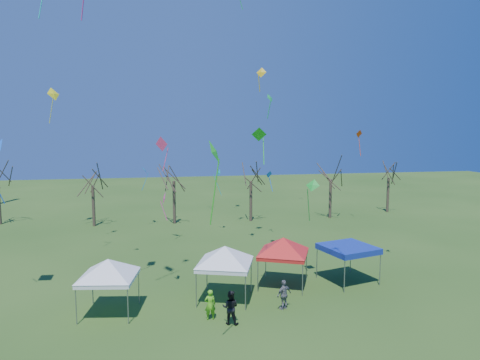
% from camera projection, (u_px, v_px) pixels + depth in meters
% --- Properties ---
extents(ground, '(140.00, 140.00, 0.00)m').
position_uv_depth(ground, '(234.00, 319.00, 23.07)').
color(ground, '#2B4E19').
rests_on(ground, ground).
extents(tree_1, '(3.42, 3.42, 7.54)m').
position_uv_depth(tree_1, '(92.00, 172.00, 44.48)').
color(tree_1, '#3D2D21').
rests_on(tree_1, ground).
extents(tree_2, '(3.71, 3.71, 8.18)m').
position_uv_depth(tree_2, '(174.00, 166.00, 45.69)').
color(tree_2, '#3D2D21').
rests_on(tree_2, ground).
extents(tree_3, '(3.59, 3.59, 7.91)m').
position_uv_depth(tree_3, '(251.00, 167.00, 46.92)').
color(tree_3, '#3D2D21').
rests_on(tree_3, ground).
extents(tree_4, '(3.58, 3.58, 7.89)m').
position_uv_depth(tree_4, '(331.00, 166.00, 48.57)').
color(tree_4, '#3D2D21').
rests_on(tree_4, ground).
extents(tree_5, '(3.39, 3.39, 7.46)m').
position_uv_depth(tree_5, '(389.00, 166.00, 52.15)').
color(tree_5, '#3D2D21').
rests_on(tree_5, ground).
extents(tent_white_west, '(4.03, 4.03, 3.60)m').
position_uv_depth(tent_white_west, '(108.00, 263.00, 23.46)').
color(tent_white_west, gray).
rests_on(tent_white_west, ground).
extents(tent_white_mid, '(4.09, 4.09, 3.80)m').
position_uv_depth(tent_white_mid, '(225.00, 250.00, 25.42)').
color(tent_white_mid, gray).
rests_on(tent_white_mid, ground).
extents(tent_red, '(3.96, 3.96, 3.73)m').
position_uv_depth(tent_red, '(283.00, 241.00, 27.64)').
color(tent_red, gray).
rests_on(tent_red, ground).
extents(tent_blue, '(3.83, 3.83, 2.46)m').
position_uv_depth(tent_blue, '(348.00, 249.00, 28.48)').
color(tent_blue, gray).
rests_on(tent_blue, ground).
extents(person_grey, '(1.08, 0.82, 1.71)m').
position_uv_depth(person_grey, '(284.00, 295.00, 24.27)').
color(person_grey, slate).
rests_on(person_grey, ground).
extents(person_dark, '(1.06, 0.94, 1.81)m').
position_uv_depth(person_dark, '(230.00, 307.00, 22.41)').
color(person_dark, black).
rests_on(person_dark, ground).
extents(person_green, '(0.62, 0.43, 1.66)m').
position_uv_depth(person_green, '(210.00, 305.00, 22.95)').
color(person_green, '#5DC11E').
rests_on(person_green, ground).
extents(kite_11, '(1.19, 1.10, 2.92)m').
position_uv_depth(kite_11, '(162.00, 144.00, 36.21)').
color(kite_11, '#F4366C').
rests_on(kite_11, ground).
extents(kite_19, '(0.82, 0.72, 1.98)m').
position_uv_depth(kite_19, '(269.00, 175.00, 39.99)').
color(kite_19, blue).
rests_on(kite_19, ground).
extents(kite_25, '(0.66, 0.54, 1.47)m').
position_uv_depth(kite_25, '(261.00, 73.00, 26.03)').
color(kite_25, yellow).
rests_on(kite_25, ground).
extents(kite_27, '(0.91, 0.59, 2.14)m').
position_uv_depth(kite_27, '(259.00, 135.00, 24.30)').
color(kite_27, green).
rests_on(kite_27, ground).
extents(kite_13, '(0.81, 1.09, 2.55)m').
position_uv_depth(kite_13, '(145.00, 170.00, 44.08)').
color(kite_13, '#127AC2').
rests_on(kite_13, ground).
extents(kite_2, '(1.40, 1.53, 3.50)m').
position_uv_depth(kite_2, '(54.00, 94.00, 41.19)').
color(kite_2, '#FFF21A').
rests_on(kite_2, ground).
extents(kite_18, '(0.82, 0.82, 1.88)m').
position_uv_depth(kite_18, '(270.00, 98.00, 31.99)').
color(kite_18, green).
rests_on(kite_18, ground).
extents(kite_12, '(0.96, 0.65, 2.83)m').
position_uv_depth(kite_12, '(359.00, 134.00, 45.63)').
color(kite_12, '#FF420D').
rests_on(kite_12, ground).
extents(kite_22, '(0.84, 0.89, 2.71)m').
position_uv_depth(kite_22, '(219.00, 174.00, 41.42)').
color(kite_22, '#0CB7AC').
rests_on(kite_22, ground).
extents(kite_1, '(0.43, 0.82, 1.87)m').
position_uv_depth(kite_1, '(164.00, 199.00, 26.18)').
color(kite_1, '#EB348D').
rests_on(kite_1, ground).
extents(kite_17, '(1.14, 1.10, 2.88)m').
position_uv_depth(kite_17, '(312.00, 186.00, 28.02)').
color(kite_17, '#179828').
rests_on(kite_17, ground).
extents(kite_5, '(0.86, 1.20, 3.55)m').
position_uv_depth(kite_5, '(215.00, 153.00, 17.58)').
color(kite_5, green).
rests_on(kite_5, ground).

